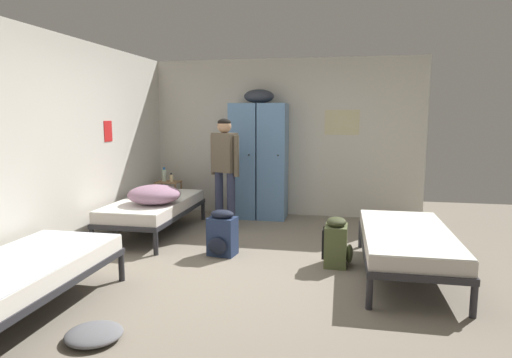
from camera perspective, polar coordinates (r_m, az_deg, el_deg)
name	(u,v)px	position (r m, az deg, el deg)	size (l,w,h in m)	color
ground_plane	(251,267)	(4.97, -0.60, -11.36)	(8.58, 8.58, 0.00)	gray
room_backdrop	(184,143)	(6.21, -9.25, 4.66)	(4.49, 5.42, 2.57)	beige
locker_bank	(259,158)	(7.14, 0.38, 2.67)	(0.90, 0.55, 2.07)	#5B84B2
shelf_unit	(169,195)	(7.53, -11.22, -1.98)	(0.38, 0.30, 0.57)	#99704C
bed_left_front	(18,274)	(4.18, -28.39, -10.71)	(0.90, 1.90, 0.49)	#28282D
bed_left_rear	(154,207)	(6.39, -13.04, -3.55)	(0.90, 1.90, 0.49)	#28282D
bed_right	(407,240)	(4.89, 18.89, -7.46)	(0.90, 1.90, 0.49)	#28282D
bedding_heap	(154,195)	(6.04, -13.02, -1.97)	(0.70, 0.67, 0.25)	gray
person_traveler	(225,163)	(6.47, -4.07, 2.11)	(0.48, 0.33, 1.62)	#2D334C
water_bottle	(164,175)	(7.53, -11.80, 0.52)	(0.07, 0.07, 0.23)	silver
lotion_bottle	(171,178)	(7.43, -10.90, 0.14)	(0.06, 0.06, 0.15)	beige
backpack_navy	(222,234)	(5.32, -4.41, -7.09)	(0.35, 0.37, 0.55)	navy
backpack_olive	(337,243)	(5.03, 10.41, -8.12)	(0.35, 0.33, 0.55)	#566038
clothes_pile_grey	(94,334)	(3.70, -20.21, -18.30)	(0.43, 0.42, 0.09)	slate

